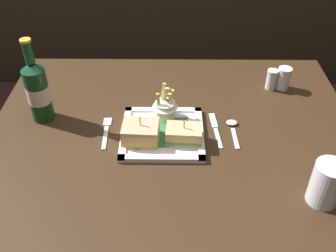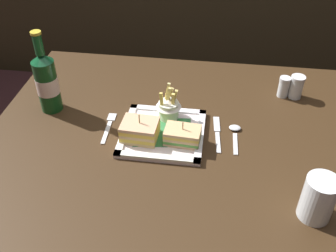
{
  "view_description": "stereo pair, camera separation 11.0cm",
  "coord_description": "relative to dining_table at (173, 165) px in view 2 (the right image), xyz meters",
  "views": [
    {
      "loc": [
        -0.01,
        -0.86,
        1.47
      ],
      "look_at": [
        -0.02,
        0.01,
        0.78
      ],
      "focal_mm": 41.54,
      "sensor_mm": 36.0,
      "label": 1
    },
    {
      "loc": [
        0.1,
        -0.85,
        1.47
      ],
      "look_at": [
        -0.02,
        0.01,
        0.78
      ],
      "focal_mm": 41.54,
      "sensor_mm": 36.0,
      "label": 2
    }
  ],
  "objects": [
    {
      "name": "square_plate",
      "position": [
        -0.03,
        0.01,
        0.11
      ],
      "size": [
        0.24,
        0.24,
        0.02
      ],
      "color": "white",
      "rests_on": "dining_table"
    },
    {
      "name": "dining_table",
      "position": [
        0.0,
        0.0,
        0.0
      ],
      "size": [
        1.1,
        0.94,
        0.74
      ],
      "color": "#352312",
      "rests_on": "ground_plane"
    },
    {
      "name": "fries_cup",
      "position": [
        -0.03,
        0.09,
        0.15
      ],
      "size": [
        0.08,
        0.08,
        0.11
      ],
      "color": "silver",
      "rests_on": "square_plate"
    },
    {
      "name": "sandwich_half_left",
      "position": [
        -0.09,
        -0.02,
        0.14
      ],
      "size": [
        0.1,
        0.09,
        0.08
      ],
      "color": "tan",
      "rests_on": "square_plate"
    },
    {
      "name": "spoon",
      "position": [
        0.18,
        0.05,
        0.11
      ],
      "size": [
        0.03,
        0.12,
        0.01
      ],
      "color": "silver",
      "rests_on": "dining_table"
    },
    {
      "name": "knife",
      "position": [
        0.13,
        0.05,
        0.11
      ],
      "size": [
        0.03,
        0.16,
        0.0
      ],
      "color": "silver",
      "rests_on": "dining_table"
    },
    {
      "name": "fork",
      "position": [
        -0.2,
        0.03,
        0.11
      ],
      "size": [
        0.03,
        0.14,
        0.0
      ],
      "color": "silver",
      "rests_on": "dining_table"
    },
    {
      "name": "water_glass",
      "position": [
        0.36,
        -0.23,
        0.15
      ],
      "size": [
        0.08,
        0.08,
        0.11
      ],
      "color": "silver",
      "rests_on": "dining_table"
    },
    {
      "name": "pepper_shaker",
      "position": [
        0.37,
        0.27,
        0.14
      ],
      "size": [
        0.05,
        0.05,
        0.08
      ],
      "color": "silver",
      "rests_on": "dining_table"
    },
    {
      "name": "salt_shaker",
      "position": [
        0.33,
        0.27,
        0.14
      ],
      "size": [
        0.04,
        0.04,
        0.07
      ],
      "color": "silver",
      "rests_on": "dining_table"
    },
    {
      "name": "beer_bottle",
      "position": [
        -0.4,
        0.1,
        0.2
      ],
      "size": [
        0.07,
        0.07,
        0.26
      ],
      "color": "#114019",
      "rests_on": "dining_table"
    },
    {
      "name": "sandwich_half_right",
      "position": [
        0.03,
        -0.02,
        0.14
      ],
      "size": [
        0.1,
        0.07,
        0.07
      ],
      "color": "tan",
      "rests_on": "square_plate"
    }
  ]
}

